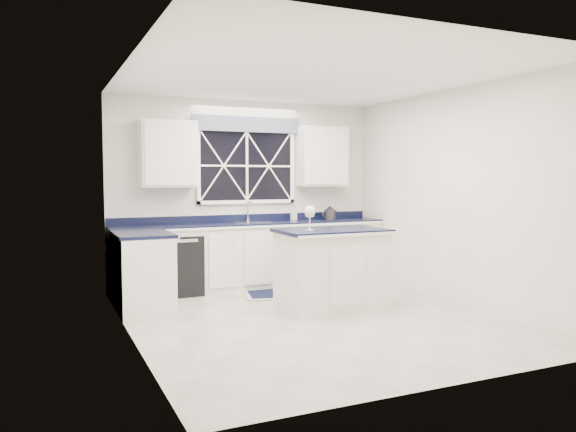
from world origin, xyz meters
name	(u,v)px	position (x,y,z in m)	size (l,w,h in m)	color
ground	(315,318)	(0.00, 0.00, 0.00)	(4.50, 4.50, 0.00)	#A7A6A2
back_wall	(246,193)	(0.00, 2.25, 1.35)	(4.00, 0.10, 2.70)	silver
base_cabinets	(235,259)	(-0.33, 1.78, 0.45)	(3.99, 1.60, 0.90)	white
countertop	(253,224)	(0.00, 1.95, 0.92)	(3.98, 0.64, 0.04)	black
dishwasher	(177,264)	(-1.10, 1.95, 0.41)	(0.60, 0.58, 0.82)	black
window	(247,160)	(0.00, 2.20, 1.83)	(1.65, 0.09, 1.26)	black
upper_cabinets	(250,155)	(0.00, 2.08, 1.90)	(3.10, 0.34, 0.90)	white
faucet	(248,211)	(0.00, 2.14, 1.10)	(0.05, 0.20, 0.30)	#B4B4B6
island	(332,269)	(0.41, 0.35, 0.49)	(1.31, 0.80, 0.97)	white
rug	(289,293)	(0.29, 1.35, 0.01)	(1.36, 0.99, 0.02)	#A7A6A2
kettle	(330,213)	(1.28, 2.03, 1.04)	(0.29, 0.22, 0.21)	#2D2D2F
wine_glass	(310,212)	(0.10, 0.33, 1.18)	(0.13, 0.13, 0.30)	silver
soap_bottle	(294,215)	(0.70, 2.07, 1.02)	(0.07, 0.07, 0.16)	silver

